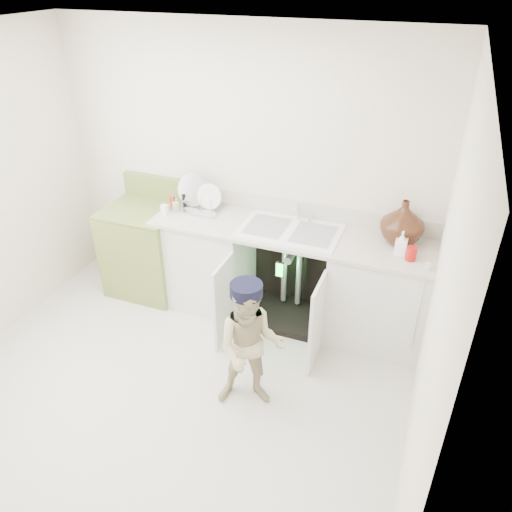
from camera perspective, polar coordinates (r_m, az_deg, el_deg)
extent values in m
plane|color=#BAB3A4|center=(4.07, -9.63, -14.70)|extent=(3.50, 3.50, 0.00)
cube|color=silver|center=(4.51, -1.53, 9.69)|extent=(3.50, 2.50, 0.02)
cube|color=silver|center=(2.88, 19.87, -5.60)|extent=(2.50, 3.00, 0.02)
plane|color=white|center=(2.90, -14.22, 22.60)|extent=(3.50, 3.50, 0.00)
cube|color=silver|center=(4.72, -5.59, -0.52)|extent=(0.80, 0.60, 0.86)
cube|color=silver|center=(4.34, 13.82, -4.47)|extent=(0.80, 0.60, 0.86)
cube|color=black|center=(4.68, 4.71, -0.75)|extent=(0.80, 0.06, 0.86)
cube|color=black|center=(4.69, 3.53, -6.53)|extent=(0.80, 0.60, 0.06)
cylinder|color=gray|center=(4.55, 3.25, -1.42)|extent=(0.05, 0.05, 0.70)
cylinder|color=gray|center=(4.52, 4.93, -1.76)|extent=(0.05, 0.05, 0.70)
cylinder|color=gray|center=(4.40, 3.97, -0.05)|extent=(0.07, 0.18, 0.07)
cube|color=silver|center=(4.21, -3.64, -5.20)|extent=(0.03, 0.40, 0.76)
cube|color=silver|center=(4.00, 6.95, -7.59)|extent=(0.02, 0.40, 0.76)
cube|color=beige|center=(4.23, 3.89, 2.71)|extent=(2.44, 0.64, 0.03)
cube|color=beige|center=(4.44, 5.08, 5.38)|extent=(2.44, 0.02, 0.15)
cube|color=white|center=(4.23, 3.90, 2.83)|extent=(0.85, 0.55, 0.02)
cube|color=gray|center=(4.28, 1.28, 3.42)|extent=(0.34, 0.40, 0.01)
cube|color=gray|center=(4.17, 6.58, 2.47)|extent=(0.34, 0.40, 0.01)
cylinder|color=silver|center=(4.37, 4.82, 5.19)|extent=(0.03, 0.03, 0.17)
cylinder|color=silver|center=(4.29, 4.63, 5.77)|extent=(0.02, 0.14, 0.02)
cylinder|color=silver|center=(4.37, 6.18, 4.36)|extent=(0.04, 0.04, 0.06)
cylinder|color=silver|center=(4.01, 17.97, -6.36)|extent=(0.01, 0.01, 0.70)
cube|color=silver|center=(3.88, 18.99, -1.10)|extent=(0.04, 0.02, 0.06)
cube|color=silver|center=(4.64, -6.74, 5.58)|extent=(0.48, 0.32, 0.02)
cylinder|color=silver|center=(4.64, -7.16, 6.72)|extent=(0.30, 0.11, 0.29)
cylinder|color=white|center=(4.56, -5.34, 6.21)|extent=(0.24, 0.06, 0.23)
cylinder|color=silver|center=(4.62, -9.51, 6.33)|extent=(0.01, 0.01, 0.14)
cylinder|color=silver|center=(4.57, -8.45, 6.17)|extent=(0.01, 0.01, 0.14)
cylinder|color=silver|center=(4.53, -7.37, 6.00)|extent=(0.01, 0.01, 0.14)
cylinder|color=silver|center=(4.49, -6.27, 5.83)|extent=(0.01, 0.01, 0.14)
cylinder|color=silver|center=(4.45, -5.15, 5.65)|extent=(0.01, 0.01, 0.14)
imported|color=#481E14|center=(4.13, 16.43, 3.77)|extent=(0.35, 0.35, 0.36)
imported|color=#F83F0D|center=(4.12, 15.62, 2.86)|extent=(0.09, 0.09, 0.23)
imported|color=white|center=(3.99, 16.28, 1.42)|extent=(0.09, 0.09, 0.19)
cylinder|color=#B1100F|center=(3.95, 17.31, 0.27)|extent=(0.08, 0.08, 0.11)
cylinder|color=#AA270E|center=(4.70, -9.56, 6.23)|extent=(0.05, 0.05, 0.10)
cylinder|color=tan|center=(4.60, -9.14, 5.59)|extent=(0.06, 0.06, 0.08)
cylinder|color=black|center=(4.68, -8.20, 6.36)|extent=(0.04, 0.04, 0.12)
cube|color=white|center=(4.55, -10.42, 5.24)|extent=(0.05, 0.05, 0.09)
cube|color=olive|center=(4.99, -12.32, 0.66)|extent=(0.70, 0.65, 0.85)
cube|color=olive|center=(4.79, -12.89, 5.18)|extent=(0.70, 0.65, 0.02)
cube|color=olive|center=(4.96, -11.29, 7.74)|extent=(0.70, 0.06, 0.22)
cylinder|color=black|center=(4.77, -15.68, 4.62)|extent=(0.16, 0.16, 0.02)
cylinder|color=silver|center=(4.77, -15.70, 4.75)|extent=(0.18, 0.18, 0.01)
cylinder|color=black|center=(5.01, -13.60, 6.17)|extent=(0.16, 0.16, 0.02)
cylinder|color=silver|center=(5.00, -13.62, 6.29)|extent=(0.18, 0.18, 0.01)
cylinder|color=black|center=(4.59, -12.11, 4.00)|extent=(0.16, 0.16, 0.02)
cylinder|color=silver|center=(4.58, -12.12, 4.14)|extent=(0.18, 0.18, 0.01)
cylinder|color=black|center=(4.83, -10.12, 5.62)|extent=(0.16, 0.16, 0.02)
cylinder|color=silver|center=(4.82, -10.13, 5.75)|extent=(0.18, 0.18, 0.01)
imported|color=beige|center=(3.58, -0.62, -10.43)|extent=(0.60, 0.53, 1.02)
cylinder|color=black|center=(3.28, -0.67, -4.09)|extent=(0.28, 0.28, 0.09)
cube|color=black|center=(3.38, -0.59, -3.60)|extent=(0.19, 0.14, 0.01)
cube|color=black|center=(4.02, 2.74, -1.56)|extent=(0.07, 0.01, 0.14)
cube|color=#26F23F|center=(4.02, 2.71, -1.62)|extent=(0.06, 0.00, 0.12)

